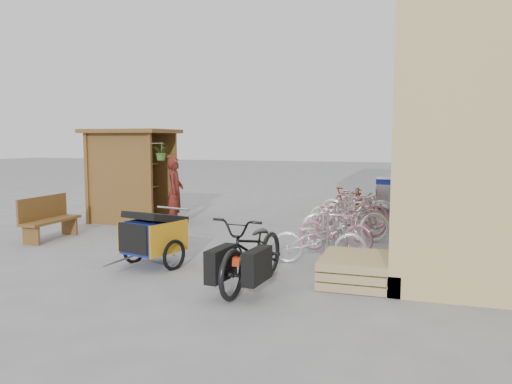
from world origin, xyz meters
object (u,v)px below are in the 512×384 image
(pallet_stack, at_px, (356,269))
(bike_7, at_px, (347,204))
(bench, at_px, (48,217))
(bike_2, at_px, (345,219))
(bike_1, at_px, (335,229))
(bike_0, at_px, (319,239))
(kiosk, at_px, (129,162))
(bike_6, at_px, (356,205))
(cargo_bike, at_px, (253,251))
(bike_3, at_px, (351,216))
(bike_5, at_px, (356,209))
(person_kiosk, at_px, (175,192))
(bike_4, at_px, (344,213))
(child_trailer, at_px, (153,234))
(shopping_carts, at_px, (387,191))

(pallet_stack, bearing_deg, bike_7, 98.78)
(bench, distance_m, bike_2, 6.33)
(pallet_stack, bearing_deg, bench, 168.97)
(bike_1, bearing_deg, bike_0, -176.23)
(kiosk, bearing_deg, bike_6, 14.92)
(cargo_bike, distance_m, bike_3, 4.31)
(bike_7, bearing_deg, bike_2, 168.57)
(cargo_bike, xyz_separation_m, bike_3, (0.87, 4.22, -0.05))
(bike_5, bearing_deg, bike_7, 15.06)
(person_kiosk, xyz_separation_m, bike_5, (4.26, 1.13, -0.39))
(pallet_stack, distance_m, bike_4, 4.30)
(person_kiosk, relative_size, bike_6, 0.93)
(bike_1, height_order, bike_5, bike_5)
(kiosk, height_order, person_kiosk, kiosk)
(child_trailer, bearing_deg, bike_4, 73.22)
(child_trailer, relative_size, bike_4, 1.01)
(bench, relative_size, bike_6, 0.80)
(person_kiosk, distance_m, bike_0, 4.82)
(bike_2, xyz_separation_m, bike_3, (0.05, 0.59, -0.00))
(bike_2, height_order, bike_7, bike_2)
(bike_4, bearing_deg, child_trailer, 155.78)
(bike_2, relative_size, bike_3, 1.15)
(cargo_bike, relative_size, bike_2, 1.15)
(kiosk, relative_size, cargo_bike, 1.18)
(shopping_carts, distance_m, child_trailer, 8.65)
(shopping_carts, relative_size, bike_2, 0.87)
(bike_0, xyz_separation_m, bike_4, (-0.02, 3.21, 0.01))
(kiosk, relative_size, bench, 1.69)
(bike_0, bearing_deg, shopping_carts, -17.77)
(pallet_stack, height_order, shopping_carts, shopping_carts)
(bike_2, height_order, bike_4, bike_2)
(bike_4, distance_m, bike_6, 1.17)
(bench, relative_size, cargo_bike, 0.70)
(kiosk, xyz_separation_m, bike_1, (5.66, -1.91, -1.11))
(kiosk, xyz_separation_m, bike_5, (5.73, 0.83, -1.09))
(bench, height_order, bike_2, bike_2)
(bike_3, relative_size, bike_5, 1.04)
(pallet_stack, xyz_separation_m, child_trailer, (-3.38, -0.01, 0.33))
(bike_6, height_order, bike_7, bike_6)
(bike_2, bearing_deg, bike_6, -17.98)
(shopping_carts, bearing_deg, bike_7, -112.83)
(cargo_bike, xyz_separation_m, bike_6, (0.77, 6.07, -0.05))
(kiosk, height_order, bike_2, kiosk)
(pallet_stack, bearing_deg, person_kiosk, 143.35)
(bike_6, bearing_deg, bike_7, 29.52)
(cargo_bike, relative_size, bike_6, 1.15)
(child_trailer, relative_size, bike_3, 1.06)
(shopping_carts, xyz_separation_m, bike_2, (-0.56, -5.00, -0.12))
(child_trailer, xyz_separation_m, bike_1, (2.77, 1.98, -0.10))
(bike_4, height_order, bike_5, bike_5)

